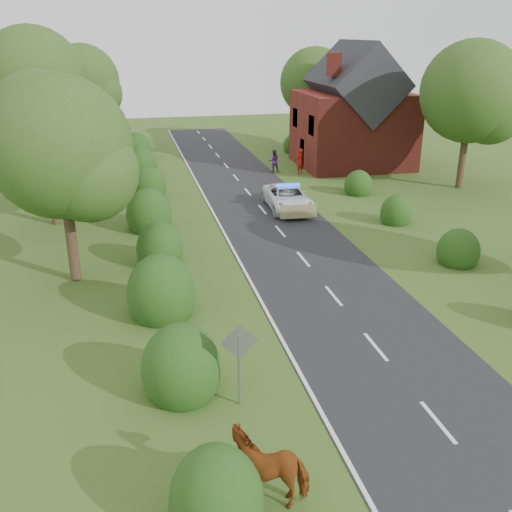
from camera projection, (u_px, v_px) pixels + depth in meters
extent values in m
plane|color=#3E5D1D|center=(438.00, 423.00, 15.24)|extent=(120.00, 120.00, 0.00)
cube|color=black|center=(285.00, 238.00, 28.82)|extent=(6.00, 70.00, 0.02)
cube|color=white|center=(438.00, 422.00, 15.23)|extent=(0.12, 1.80, 0.01)
cube|color=white|center=(376.00, 347.00, 18.85)|extent=(0.12, 1.80, 0.01)
cube|color=white|center=(334.00, 296.00, 22.48)|extent=(0.12, 1.80, 0.01)
cube|color=white|center=(303.00, 259.00, 26.10)|extent=(0.12, 1.80, 0.01)
cube|color=white|center=(280.00, 231.00, 29.72)|extent=(0.12, 1.80, 0.01)
cube|color=white|center=(262.00, 209.00, 33.35)|extent=(0.12, 1.80, 0.01)
cube|color=white|center=(248.00, 192.00, 36.97)|extent=(0.12, 1.80, 0.01)
cube|color=white|center=(236.00, 177.00, 40.60)|extent=(0.12, 1.80, 0.01)
cube|color=white|center=(226.00, 165.00, 44.22)|extent=(0.12, 1.80, 0.01)
cube|color=white|center=(218.00, 155.00, 47.84)|extent=(0.12, 1.80, 0.01)
cube|color=white|center=(210.00, 147.00, 51.47)|extent=(0.12, 1.80, 0.01)
cube|color=white|center=(204.00, 139.00, 55.09)|extent=(0.12, 1.80, 0.01)
cube|color=white|center=(199.00, 132.00, 58.72)|extent=(0.12, 1.80, 0.01)
cube|color=white|center=(229.00, 242.00, 28.21)|extent=(0.12, 70.00, 0.01)
ellipsoid|color=#134811|center=(217.00, 500.00, 11.87)|extent=(2.00, 2.10, 2.40)
ellipsoid|color=#134811|center=(181.00, 369.00, 16.32)|extent=(2.30, 2.41, 2.70)
ellipsoid|color=#134811|center=(161.00, 294.00, 20.78)|extent=(2.50, 2.62, 3.00)
ellipsoid|color=#134811|center=(160.00, 249.00, 25.42)|extent=(2.10, 2.20, 2.50)
ellipsoid|color=#134811|center=(149.00, 215.00, 29.88)|extent=(2.40, 2.52, 2.80)
ellipsoid|color=#134811|center=(149.00, 187.00, 35.40)|extent=(2.20, 2.31, 2.60)
ellipsoid|color=#134811|center=(141.00, 166.00, 40.79)|extent=(2.30, 2.41, 2.70)
ellipsoid|color=#134811|center=(137.00, 150.00, 46.19)|extent=(2.40, 2.52, 2.80)
ellipsoid|color=#134811|center=(458.00, 251.00, 25.47)|extent=(1.90, 2.00, 2.10)
ellipsoid|color=#134811|center=(396.00, 213.00, 30.89)|extent=(1.70, 1.78, 2.00)
ellipsoid|color=#134811|center=(358.00, 186.00, 36.39)|extent=(1.80, 1.89, 2.00)
ellipsoid|color=#134811|center=(293.00, 146.00, 49.03)|extent=(1.70, 1.78, 2.00)
cylinder|color=#332316|center=(71.00, 235.00, 23.29)|extent=(0.44, 0.44, 3.96)
sphere|color=#27421A|center=(60.00, 147.00, 21.96)|extent=(5.60, 5.60, 5.60)
sphere|color=#3E641F|center=(88.00, 172.00, 21.99)|extent=(3.92, 3.92, 3.92)
cylinder|color=#332316|center=(52.00, 190.00, 30.26)|extent=(0.44, 0.44, 3.74)
sphere|color=#27421A|center=(43.00, 125.00, 29.01)|extent=(5.60, 5.60, 5.60)
sphere|color=#3E641F|center=(65.00, 143.00, 29.02)|extent=(3.92, 3.92, 3.92)
cylinder|color=#332316|center=(43.00, 146.00, 38.81)|extent=(0.44, 0.44, 4.84)
sphere|color=#27421A|center=(33.00, 79.00, 37.19)|extent=(6.80, 6.80, 6.80)
sphere|color=#3E641F|center=(54.00, 97.00, 37.23)|extent=(4.76, 4.76, 4.76)
cylinder|color=#332316|center=(88.00, 128.00, 48.51)|extent=(0.44, 0.44, 4.18)
sphere|color=#27421A|center=(83.00, 81.00, 47.11)|extent=(6.00, 6.00, 6.00)
sphere|color=#3E641F|center=(97.00, 93.00, 47.14)|extent=(4.20, 4.20, 4.20)
cylinder|color=#332316|center=(463.00, 155.00, 37.29)|extent=(0.44, 0.44, 4.40)
sphere|color=#27421A|center=(471.00, 92.00, 35.82)|extent=(6.40, 6.40, 6.40)
sphere|color=#3E641F|center=(491.00, 109.00, 35.84)|extent=(4.48, 4.48, 4.48)
cylinder|color=#332316|center=(313.00, 124.00, 50.82)|extent=(0.44, 0.44, 3.96)
sphere|color=#27421A|center=(314.00, 82.00, 49.49)|extent=(6.00, 6.00, 6.00)
sphere|color=#3E641F|center=(328.00, 94.00, 49.50)|extent=(4.20, 4.20, 4.20)
cylinder|color=gray|center=(239.00, 370.00, 15.60)|extent=(0.08, 0.08, 2.20)
cube|color=gray|center=(239.00, 342.00, 15.27)|extent=(1.06, 0.04, 1.06)
cube|color=maroon|center=(353.00, 130.00, 43.39)|extent=(8.00, 7.00, 5.50)
cube|color=black|center=(356.00, 82.00, 42.12)|extent=(5.94, 7.40, 5.94)
cube|color=maroon|center=(334.00, 64.00, 39.27)|extent=(0.80, 0.80, 1.60)
imported|color=brown|center=(270.00, 468.00, 12.64)|extent=(2.26, 1.57, 1.46)
imported|color=white|center=(288.00, 198.00, 33.19)|extent=(2.47, 5.03, 1.37)
cube|color=yellow|center=(299.00, 212.00, 30.93)|extent=(2.05, 0.14, 0.76)
cube|color=blue|center=(288.00, 185.00, 32.91)|extent=(1.38, 0.33, 0.14)
imported|color=#A9170E|center=(300.00, 161.00, 41.48)|extent=(0.80, 0.73, 1.84)
imported|color=#58237D|center=(274.00, 161.00, 42.00)|extent=(0.83, 0.66, 1.67)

